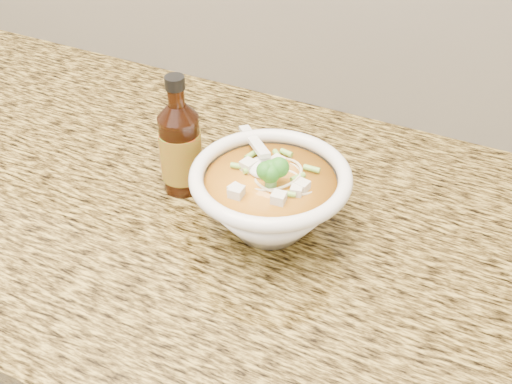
% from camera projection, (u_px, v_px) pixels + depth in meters
% --- Properties ---
extents(cabinet, '(4.00, 0.65, 0.86)m').
position_uv_depth(cabinet, '(122.00, 358.00, 1.25)').
color(cabinet, '#391B11').
rests_on(cabinet, ground).
extents(counter_slab, '(4.00, 0.68, 0.04)m').
position_uv_depth(counter_slab, '(84.00, 172.00, 0.97)').
color(counter_slab, '#A88C3D').
rests_on(counter_slab, cabinet).
extents(soup_bowl, '(0.20, 0.20, 0.11)m').
position_uv_depth(soup_bowl, '(270.00, 199.00, 0.81)').
color(soup_bowl, white).
rests_on(soup_bowl, counter_slab).
extents(hot_sauce_bottle, '(0.08, 0.08, 0.17)m').
position_uv_depth(hot_sauce_bottle, '(180.00, 148.00, 0.87)').
color(hot_sauce_bottle, black).
rests_on(hot_sauce_bottle, counter_slab).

